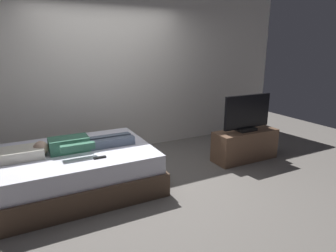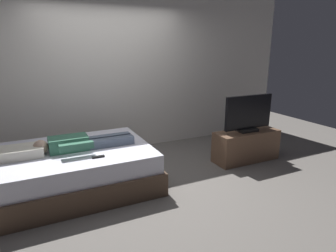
% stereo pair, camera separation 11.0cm
% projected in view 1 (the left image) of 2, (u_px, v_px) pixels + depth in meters
% --- Properties ---
extents(ground_plane, '(10.00, 10.00, 0.00)m').
position_uv_depth(ground_plane, '(141.00, 181.00, 4.05)').
color(ground_plane, slate).
extents(back_wall, '(6.40, 0.10, 2.80)m').
position_uv_depth(back_wall, '(129.00, 72.00, 5.10)').
color(back_wall, silver).
rests_on(back_wall, ground).
extents(bed, '(1.92, 1.51, 0.54)m').
position_uv_depth(bed, '(79.00, 169.00, 3.80)').
color(bed, brown).
rests_on(bed, ground).
extents(pillow, '(0.48, 0.34, 0.12)m').
position_uv_depth(pillow, '(22.00, 153.00, 3.43)').
color(pillow, silver).
rests_on(pillow, bed).
extents(person, '(1.26, 0.46, 0.18)m').
position_uv_depth(person, '(80.00, 144.00, 3.70)').
color(person, '#387056').
rests_on(person, bed).
extents(remote, '(0.15, 0.04, 0.02)m').
position_uv_depth(remote, '(100.00, 157.00, 3.44)').
color(remote, black).
rests_on(remote, bed).
extents(tv_stand, '(1.10, 0.40, 0.50)m').
position_uv_depth(tv_stand, '(245.00, 145.00, 4.78)').
color(tv_stand, brown).
rests_on(tv_stand, ground).
extents(tv, '(0.88, 0.20, 0.59)m').
position_uv_depth(tv, '(247.00, 114.00, 4.64)').
color(tv, black).
rests_on(tv, tv_stand).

